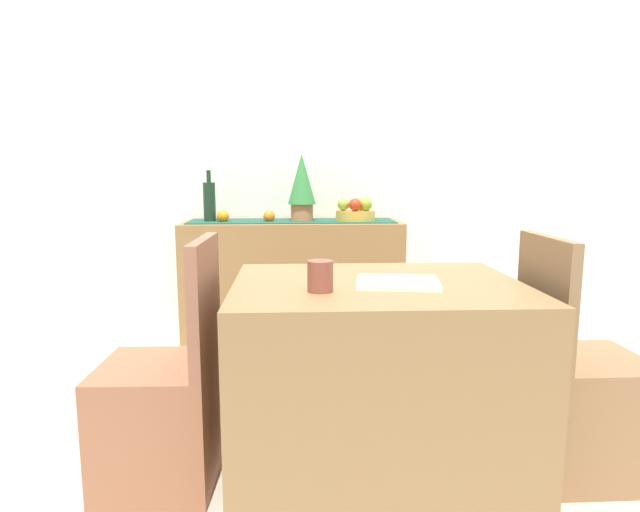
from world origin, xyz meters
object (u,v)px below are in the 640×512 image
at_px(wine_bottle, 209,201).
at_px(chair_near_window, 163,413).
at_px(sideboard_console, 293,289).
at_px(open_book, 398,283).
at_px(chair_by_corner, 581,404).
at_px(coffee_cup, 320,276).
at_px(potted_plant, 302,185).
at_px(dining_table, 376,382).
at_px(fruit_bowl, 355,215).

height_order(wine_bottle, chair_near_window, wine_bottle).
relative_size(sideboard_console, open_book, 4.68).
bearing_deg(open_book, chair_by_corner, 13.16).
bearing_deg(wine_bottle, open_book, -59.19).
distance_m(coffee_cup, chair_by_corner, 1.12).
bearing_deg(potted_plant, chair_near_window, -110.77).
bearing_deg(dining_table, coffee_cup, -147.08).
height_order(sideboard_console, fruit_bowl, fruit_bowl).
distance_m(open_book, coffee_cup, 0.29).
distance_m(sideboard_console, chair_by_corner, 1.76).
relative_size(wine_bottle, dining_table, 0.30).
bearing_deg(potted_plant, sideboard_console, 180.00).
xyz_separation_m(wine_bottle, chair_near_window, (0.02, -1.39, -0.68)).
bearing_deg(fruit_bowl, dining_table, -93.15).
height_order(fruit_bowl, wine_bottle, wine_bottle).
relative_size(wine_bottle, open_book, 1.09).
xyz_separation_m(fruit_bowl, dining_table, (-0.08, -1.39, -0.49)).
bearing_deg(chair_by_corner, open_book, -175.77).
bearing_deg(potted_plant, wine_bottle, 180.00).
bearing_deg(coffee_cup, sideboard_console, 93.61).
bearing_deg(sideboard_console, open_book, -75.68).
xyz_separation_m(potted_plant, open_book, (0.31, -1.44, -0.29)).
distance_m(sideboard_console, fruit_bowl, 0.59).
bearing_deg(sideboard_console, potted_plant, 0.00).
distance_m(sideboard_console, wine_bottle, 0.73).
bearing_deg(chair_near_window, dining_table, 0.03).
distance_m(fruit_bowl, potted_plant, 0.37).
relative_size(open_book, coffee_cup, 2.74).
bearing_deg(chair_near_window, fruit_bowl, 58.52).
distance_m(wine_bottle, open_book, 1.69).
bearing_deg(wine_bottle, chair_near_window, -89.00).
height_order(wine_bottle, open_book, wine_bottle).
bearing_deg(chair_near_window, open_book, -3.59).
bearing_deg(potted_plant, fruit_bowl, 0.00).
bearing_deg(fruit_bowl, coffee_cup, -100.67).
bearing_deg(open_book, potted_plant, 111.00).
xyz_separation_m(wine_bottle, dining_table, (0.80, -1.39, -0.58)).
height_order(potted_plant, open_book, potted_plant).
relative_size(fruit_bowl, open_book, 0.85).
bearing_deg(wine_bottle, potted_plant, 0.00).
distance_m(chair_near_window, chair_by_corner, 1.55).
bearing_deg(dining_table, chair_near_window, -179.97).
height_order(sideboard_console, chair_near_window, chair_near_window).
xyz_separation_m(sideboard_console, coffee_cup, (0.10, -1.52, 0.38)).
bearing_deg(chair_by_corner, coffee_cup, -172.11).
bearing_deg(dining_table, wine_bottle, 119.90).
relative_size(potted_plant, coffee_cup, 3.95).
xyz_separation_m(fruit_bowl, open_book, (-0.02, -1.44, -0.11)).
bearing_deg(coffee_cup, open_book, 17.12).
height_order(wine_bottle, chair_by_corner, wine_bottle).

